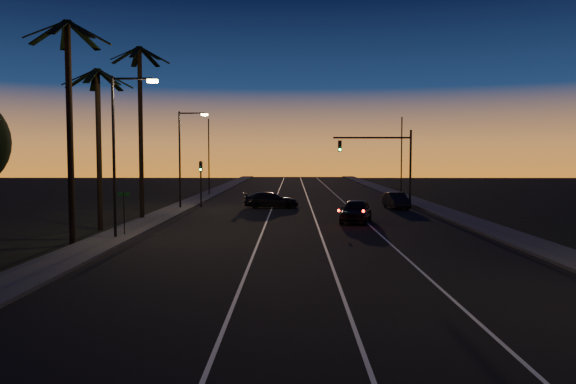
{
  "coord_description": "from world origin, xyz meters",
  "views": [
    {
      "loc": [
        -1.16,
        -10.81,
        4.62
      ],
      "look_at": [
        -1.44,
        23.01,
        2.47
      ],
      "focal_mm": 35.0,
      "sensor_mm": 36.0,
      "label": 1
    }
  ],
  "objects_px": {
    "lead_car": "(356,211)",
    "right_car": "(396,201)",
    "signal_mast": "(384,155)",
    "cross_car": "(271,200)"
  },
  "relations": [
    {
      "from": "lead_car",
      "to": "right_car",
      "type": "bearing_deg",
      "value": 65.52
    },
    {
      "from": "signal_mast",
      "to": "right_car",
      "type": "xyz_separation_m",
      "value": [
        0.87,
        -1.32,
        -4.06
      ]
    },
    {
      "from": "signal_mast",
      "to": "lead_car",
      "type": "bearing_deg",
      "value": -108.25
    },
    {
      "from": "lead_car",
      "to": "cross_car",
      "type": "height_order",
      "value": "lead_car"
    },
    {
      "from": "lead_car",
      "to": "right_car",
      "type": "xyz_separation_m",
      "value": [
        4.72,
        10.37,
        -0.1
      ]
    },
    {
      "from": "signal_mast",
      "to": "lead_car",
      "type": "distance_m",
      "value": 12.93
    },
    {
      "from": "right_car",
      "to": "cross_car",
      "type": "bearing_deg",
      "value": 177.93
    },
    {
      "from": "cross_car",
      "to": "signal_mast",
      "type": "bearing_deg",
      "value": 5.14
    },
    {
      "from": "signal_mast",
      "to": "cross_car",
      "type": "distance_m",
      "value": 11.04
    },
    {
      "from": "signal_mast",
      "to": "cross_car",
      "type": "bearing_deg",
      "value": -174.86
    }
  ]
}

